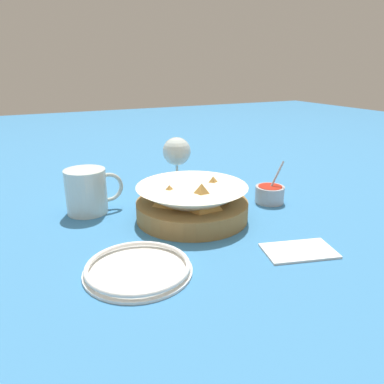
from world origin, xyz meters
name	(u,v)px	position (x,y,z in m)	size (l,w,h in m)	color
ground_plane	(199,209)	(0.00, 0.00, 0.00)	(4.00, 4.00, 0.00)	teal
food_basket	(192,204)	(-0.04, -0.04, 0.03)	(0.24, 0.24, 0.09)	olive
sauce_cup	(270,193)	(0.17, -0.03, 0.02)	(0.07, 0.07, 0.10)	#B7B7BC
wine_glass	(177,153)	(0.02, 0.18, 0.09)	(0.07, 0.07, 0.13)	silver
beer_mug	(87,193)	(-0.23, 0.09, 0.05)	(0.13, 0.09, 0.10)	silver
side_plate	(138,268)	(-0.21, -0.20, 0.01)	(0.18, 0.18, 0.01)	white
napkin	(299,250)	(0.07, -0.26, 0.00)	(0.14, 0.10, 0.01)	white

